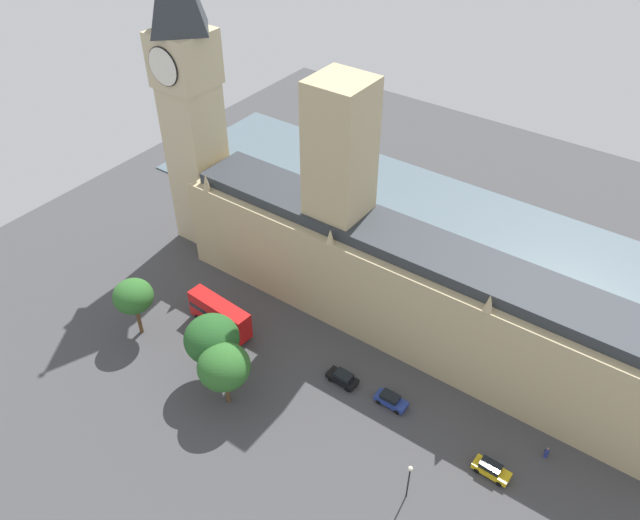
% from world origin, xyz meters
% --- Properties ---
extents(ground_plane, '(144.68, 144.68, 0.00)m').
position_xyz_m(ground_plane, '(0.00, 0.00, 0.00)').
color(ground_plane, '#424244').
extents(river_thames, '(31.11, 130.21, 0.25)m').
position_xyz_m(river_thames, '(-28.21, 0.00, 0.12)').
color(river_thames, slate).
rests_on(river_thames, ground).
extents(parliament_building, '(11.50, 74.68, 35.12)m').
position_xyz_m(parliament_building, '(-1.99, -1.70, 9.15)').
color(parliament_building, tan).
rests_on(parliament_building, ground).
extents(clock_tower, '(8.17, 8.17, 51.01)m').
position_xyz_m(clock_tower, '(-2.76, -41.40, 26.36)').
color(clock_tower, '#CCBA8E').
rests_on(clock_tower, ground).
extents(double_decker_bus_far_end, '(3.24, 10.65, 4.75)m').
position_xyz_m(double_decker_bus_far_end, '(13.25, -23.41, 2.63)').
color(double_decker_bus_far_end, red).
rests_on(double_decker_bus_far_end, ground).
extents(car_black_kerbside, '(2.07, 4.32, 1.74)m').
position_xyz_m(car_black_kerbside, '(11.52, -3.24, 0.89)').
color(car_black_kerbside, black).
rests_on(car_black_kerbside, ground).
extents(car_blue_opposite_hall, '(1.87, 4.26, 1.74)m').
position_xyz_m(car_blue_opposite_hall, '(10.97, 3.84, 0.89)').
color(car_blue_opposite_hall, navy).
rests_on(car_blue_opposite_hall, ground).
extents(car_yellow_cab_midblock, '(2.00, 4.42, 1.74)m').
position_xyz_m(car_yellow_cab_midblock, '(12.87, 18.41, 0.89)').
color(car_yellow_cab_midblock, gold).
rests_on(car_yellow_cab_midblock, ground).
extents(pedestrian_corner, '(0.71, 0.69, 1.71)m').
position_xyz_m(pedestrian_corner, '(6.90, 22.82, 0.77)').
color(pedestrian_corner, navy).
rests_on(pedestrian_corner, ground).
extents(plane_tree_leading, '(6.65, 6.65, 9.36)m').
position_xyz_m(plane_tree_leading, '(22.67, -13.51, 6.51)').
color(plane_tree_leading, brown).
rests_on(plane_tree_leading, ground).
extents(plane_tree_by_river_gate, '(7.15, 7.15, 10.24)m').
position_xyz_m(plane_tree_by_river_gate, '(20.50, -17.50, 7.18)').
color(plane_tree_by_river_gate, brown).
rests_on(plane_tree_by_river_gate, ground).
extents(plane_tree_near_tower, '(5.59, 5.59, 9.31)m').
position_xyz_m(plane_tree_near_tower, '(20.68, -32.17, 6.89)').
color(plane_tree_near_tower, brown).
rests_on(plane_tree_near_tower, ground).
extents(street_lamp_under_trees, '(0.56, 0.56, 5.72)m').
position_xyz_m(street_lamp_under_trees, '(21.07, 11.89, 4.04)').
color(street_lamp_under_trees, black).
rests_on(street_lamp_under_trees, ground).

